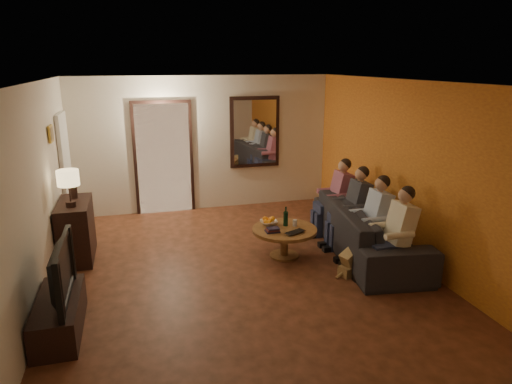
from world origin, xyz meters
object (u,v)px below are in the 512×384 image
object	(u,v)px
wine_bottle	(286,216)
laptop	(297,233)
person_c	(354,211)
table_lamp	(69,188)
person_a	(396,238)
coffee_table	(284,242)
tv	(54,272)
tv_stand	(59,315)
person_b	(373,223)
sofa	(368,230)
dresser	(76,230)
bowl	(269,223)
dog	(356,255)
person_d	(337,200)

from	to	relation	value
wine_bottle	laptop	size ratio (longest dim) A/B	0.94
laptop	person_c	bearing A→B (deg)	-6.92
table_lamp	wine_bottle	world-z (taller)	table_lamp
person_a	coffee_table	world-z (taller)	person_a
tv	person_a	world-z (taller)	person_a
person_c	wine_bottle	bearing A→B (deg)	179.21
tv_stand	person_b	bearing A→B (deg)	10.13
wine_bottle	sofa	bearing A→B (deg)	-14.55
tv_stand	person_b	world-z (taller)	person_b
table_lamp	person_a	xyz separation A→B (m)	(4.16, -1.66, -0.54)
dresser	person_b	world-z (taller)	person_b
tv	bowl	world-z (taller)	tv
tv	dog	bearing A→B (deg)	-83.15
dresser	person_d	distance (m)	4.16
person_d	laptop	size ratio (longest dim) A/B	3.65
person_d	coffee_table	bearing A→B (deg)	-149.58
person_b	wine_bottle	bearing A→B (deg)	151.12
person_c	dog	xyz separation A→B (m)	(-0.40, -0.89, -0.32)
table_lamp	person_b	xyz separation A→B (m)	(4.16, -1.06, -0.54)
sofa	wine_bottle	bearing A→B (deg)	83.39
dresser	bowl	distance (m)	2.87
dog	bowl	size ratio (longest dim) A/B	2.16
table_lamp	sofa	bearing A→B (deg)	-10.07
wine_bottle	table_lamp	bearing A→B (deg)	171.76
sofa	person_c	xyz separation A→B (m)	(-0.10, 0.30, 0.22)
tv	person_b	size ratio (longest dim) A/B	0.93
person_a	dog	xyz separation A→B (m)	(-0.40, 0.31, -0.32)
bowl	laptop	world-z (taller)	bowl
laptop	wine_bottle	bearing A→B (deg)	71.70
person_d	wine_bottle	size ratio (longest dim) A/B	3.87
tv	person_c	xyz separation A→B (m)	(4.16, 1.34, -0.11)
person_b	person_c	size ratio (longest dim) A/B	1.00
tv	laptop	world-z (taller)	tv
tv_stand	sofa	size ratio (longest dim) A/B	0.45
sofa	dresser	bearing A→B (deg)	85.03
tv	person_b	xyz separation A→B (m)	(4.16, 0.74, -0.11)
person_b	laptop	bearing A→B (deg)	167.54
sofa	person_a	world-z (taller)	person_a
table_lamp	tv	bearing A→B (deg)	-90.00
table_lamp	bowl	xyz separation A→B (m)	(2.81, -0.32, -0.66)
sofa	coffee_table	bearing A→B (deg)	88.27
sofa	tv	bearing A→B (deg)	111.70
dresser	bowl	bearing A→B (deg)	-10.88
person_c	tv	bearing A→B (deg)	-162.11
person_b	wine_bottle	world-z (taller)	person_b
person_d	bowl	bearing A→B (deg)	-160.96
tv_stand	bowl	size ratio (longest dim) A/B	4.53
person_a	bowl	distance (m)	1.90
tv_stand	dresser	bearing A→B (deg)	90.00
table_lamp	tv	xyz separation A→B (m)	(0.00, -1.80, -0.43)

